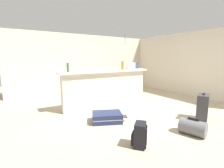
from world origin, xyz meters
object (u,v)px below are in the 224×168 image
at_px(bottle_green, 68,68).
at_px(grocery_bag, 131,66).
at_px(dining_chair_near_partition, 133,83).
at_px(bottle_blue, 138,65).
at_px(pendant_lamp, 125,47).
at_px(bottle_white, 105,66).
at_px(suitcase_upright_charcoal, 203,107).
at_px(bottle_amber, 122,65).
at_px(dining_table, 126,78).
at_px(bottle_clear, 88,67).
at_px(duffel_bag_grey, 193,127).
at_px(suitcase_flat_navy, 107,117).
at_px(backpack_black, 140,135).

bearing_deg(bottle_green, grocery_bag, 1.95).
height_order(grocery_bag, dining_chair_near_partition, grocery_bag).
bearing_deg(bottle_blue, dining_chair_near_partition, 61.78).
bearing_deg(pendant_lamp, dining_chair_near_partition, -91.30).
xyz_separation_m(bottle_white, suitcase_upright_charcoal, (1.43, -2.27, -0.92)).
distance_m(grocery_bag, pendant_lamp, 1.64).
xyz_separation_m(bottle_green, suitcase_upright_charcoal, (2.59, -2.23, -0.92)).
height_order(bottle_white, bottle_blue, same).
distance_m(bottle_amber, dining_table, 1.77).
distance_m(bottle_clear, duffel_bag_grey, 3.03).
xyz_separation_m(pendant_lamp, suitcase_flat_navy, (-2.32, -2.48, -1.84)).
xyz_separation_m(bottle_blue, dining_chair_near_partition, (0.38, 0.71, -0.74)).
xyz_separation_m(grocery_bag, dining_chair_near_partition, (0.70, 0.71, -0.72)).
distance_m(bottle_clear, bottle_amber, 1.22).
bearing_deg(pendant_lamp, bottle_green, -154.58).
bearing_deg(suitcase_flat_navy, dining_chair_near_partition, 39.37).
relative_size(bottle_clear, bottle_white, 0.96).
height_order(bottle_blue, pendant_lamp, pendant_lamp).
bearing_deg(dining_chair_near_partition, backpack_black, -127.31).
height_order(bottle_clear, dining_chair_near_partition, bottle_clear).
bearing_deg(backpack_black, bottle_clear, 87.26).
bearing_deg(duffel_bag_grey, bottle_green, 122.56).
bearing_deg(duffel_bag_grey, pendant_lamp, 72.69).
bearing_deg(suitcase_upright_charcoal, duffel_bag_grey, -159.71).
relative_size(bottle_blue, duffel_bag_grey, 0.48).
distance_m(suitcase_flat_navy, backpack_black, 1.26).
relative_size(grocery_bag, pendant_lamp, 0.39).
bearing_deg(backpack_black, dining_table, 56.30).
bearing_deg(suitcase_upright_charcoal, bottle_amber, 109.28).
distance_m(bottle_white, dining_chair_near_partition, 2.00).
xyz_separation_m(bottle_blue, pendant_lamp, (0.39, 1.29, 0.70)).
bearing_deg(duffel_bag_grey, bottle_clear, 112.15).
bearing_deg(bottle_amber, backpack_black, -119.20).
bearing_deg(bottle_clear, suitcase_flat_navy, -91.34).
height_order(dining_chair_near_partition, pendant_lamp, pendant_lamp).
relative_size(dining_chair_near_partition, suitcase_flat_navy, 1.04).
bearing_deg(bottle_clear, grocery_bag, 1.40).
distance_m(bottle_clear, grocery_bag, 1.59).
distance_m(bottle_amber, suitcase_flat_navy, 2.04).
height_order(bottle_green, suitcase_flat_navy, bottle_green).
xyz_separation_m(grocery_bag, pendant_lamp, (0.71, 1.29, 0.72)).
height_order(bottle_green, bottle_clear, bottle_clear).
bearing_deg(backpack_black, bottle_blue, 50.39).
xyz_separation_m(dining_chair_near_partition, duffel_bag_grey, (-1.22, -3.37, -0.36)).
bearing_deg(grocery_bag, bottle_amber, -172.80).
relative_size(bottle_amber, suitcase_upright_charcoal, 0.41).
distance_m(bottle_white, bottle_amber, 0.64).
xyz_separation_m(bottle_white, bottle_blue, (1.32, 0.04, -0.00)).
xyz_separation_m(bottle_white, duffel_bag_grey, (0.48, -2.62, -1.10)).
distance_m(grocery_bag, suitcase_upright_charcoal, 2.51).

